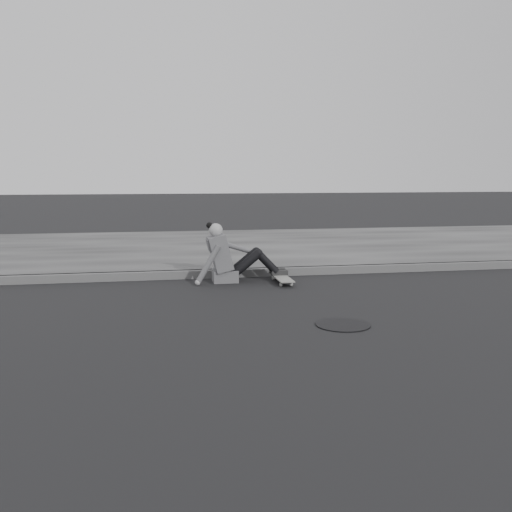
{
  "coord_description": "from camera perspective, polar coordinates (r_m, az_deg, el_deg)",
  "views": [
    {
      "loc": [
        -0.93,
        -5.96,
        1.57
      ],
      "look_at": [
        0.38,
        1.32,
        0.5
      ],
      "focal_mm": 40.0,
      "sensor_mm": 36.0,
      "label": 1
    }
  ],
  "objects": [
    {
      "name": "manhole",
      "position": [
        6.06,
        8.68,
        -6.81
      ],
      "size": [
        0.57,
        0.57,
        0.01
      ],
      "primitive_type": "cylinder",
      "color": "black",
      "rests_on": "ground"
    },
    {
      "name": "curb",
      "position": [
        8.72,
        -3.93,
        -1.75
      ],
      "size": [
        24.0,
        0.16,
        0.12
      ],
      "primitive_type": "cube",
      "color": "#4F4F4F",
      "rests_on": "ground"
    },
    {
      "name": "ground",
      "position": [
        6.24,
        -1.3,
        -6.35
      ],
      "size": [
        80.0,
        80.0,
        0.0
      ],
      "primitive_type": "plane",
      "color": "black",
      "rests_on": "ground"
    },
    {
      "name": "sidewalk",
      "position": [
        11.7,
        -5.55,
        0.78
      ],
      "size": [
        24.0,
        6.0,
        0.12
      ],
      "primitive_type": "cube",
      "color": "#3D3D3D",
      "rests_on": "ground"
    },
    {
      "name": "seated_woman",
      "position": [
        8.33,
        -2.68,
        -0.12
      ],
      "size": [
        1.38,
        0.46,
        0.88
      ],
      "color": "#535356",
      "rests_on": "ground"
    },
    {
      "name": "skateboard",
      "position": [
        8.27,
        2.62,
        -2.22
      ],
      "size": [
        0.2,
        0.78,
        0.09
      ],
      "color": "#A4A49F",
      "rests_on": "ground"
    }
  ]
}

